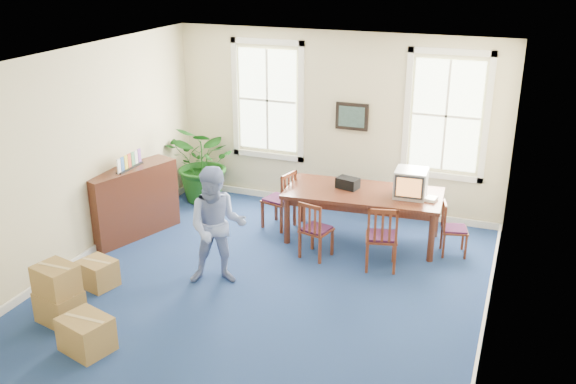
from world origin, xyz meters
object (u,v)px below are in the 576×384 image
(conference_table, at_px, (362,216))
(chair_near_left, at_px, (316,229))
(cardboard_boxes, at_px, (77,291))
(man, at_px, (217,226))
(credenza, at_px, (132,200))
(crt_tv, at_px, (411,183))
(potted_plant, at_px, (206,163))

(conference_table, xyz_separation_m, chair_near_left, (-0.51, -0.85, 0.04))
(chair_near_left, relative_size, cardboard_boxes, 0.65)
(chair_near_left, relative_size, man, 0.54)
(chair_near_left, height_order, credenza, credenza)
(conference_table, relative_size, crt_tv, 4.70)
(credenza, xyz_separation_m, cardboard_boxes, (0.81, -2.49, -0.22))
(potted_plant, distance_m, cardboard_boxes, 4.32)
(crt_tv, bearing_deg, man, -139.81)
(conference_table, bearing_deg, man, -131.07)
(potted_plant, relative_size, cardboard_boxes, 1.04)
(potted_plant, bearing_deg, conference_table, -11.24)
(crt_tv, height_order, chair_near_left, crt_tv)
(credenza, relative_size, cardboard_boxes, 1.11)
(credenza, bearing_deg, crt_tv, 34.93)
(crt_tv, xyz_separation_m, potted_plant, (-3.92, 0.58, -0.32))
(crt_tv, height_order, credenza, crt_tv)
(crt_tv, distance_m, cardboard_boxes, 5.16)
(crt_tv, bearing_deg, potted_plant, 168.66)
(chair_near_left, bearing_deg, conference_table, -107.45)
(man, distance_m, potted_plant, 3.18)
(man, xyz_separation_m, potted_plant, (-1.62, 2.73, -0.11))
(credenza, relative_size, potted_plant, 1.06)
(conference_table, bearing_deg, cardboard_boxes, -131.81)
(credenza, distance_m, cardboard_boxes, 2.62)
(conference_table, xyz_separation_m, man, (-1.56, -2.10, 0.44))
(potted_plant, bearing_deg, crt_tv, -8.36)
(conference_table, relative_size, man, 1.44)
(cardboard_boxes, bearing_deg, potted_plant, 95.19)
(crt_tv, xyz_separation_m, credenza, (-4.34, -1.23, -0.44))
(crt_tv, bearing_deg, cardboard_boxes, -136.55)
(conference_table, height_order, chair_near_left, chair_near_left)
(crt_tv, distance_m, potted_plant, 3.97)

